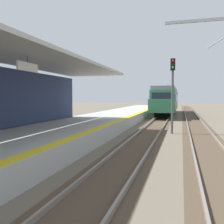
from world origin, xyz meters
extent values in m
cube|color=#A8A8A3|center=(-2.50, 16.00, 0.45)|extent=(5.00, 80.00, 0.90)
cube|color=yellow|center=(-0.25, 16.00, 0.90)|extent=(0.50, 80.00, 0.01)
cube|color=white|center=(-2.20, 13.97, 3.82)|extent=(0.08, 1.40, 0.36)
cylinder|color=#333333|center=(-2.20, 13.97, 4.14)|extent=(0.03, 0.03, 0.27)
cube|color=#4C3D2D|center=(1.90, 20.00, 0.00)|extent=(2.34, 120.00, 0.01)
cube|color=slate|center=(1.18, 20.00, 0.08)|extent=(0.08, 120.00, 0.15)
cube|color=slate|center=(2.62, 20.00, 0.08)|extent=(0.08, 120.00, 0.15)
cube|color=#4C3D2D|center=(5.30, 20.00, 0.00)|extent=(2.34, 120.00, 0.01)
cube|color=slate|center=(4.58, 20.00, 0.08)|extent=(0.08, 120.00, 0.15)
cube|color=slate|center=(6.02, 20.00, 0.08)|extent=(0.08, 120.00, 0.15)
cube|color=#286647|center=(1.90, 42.46, 2.07)|extent=(2.90, 18.00, 2.70)
cube|color=slate|center=(1.90, 42.46, 3.64)|extent=(2.67, 18.00, 0.44)
cube|color=black|center=(1.90, 33.44, 2.48)|extent=(2.32, 0.06, 1.21)
cube|color=#286647|center=(1.90, 32.66, 1.60)|extent=(2.78, 1.60, 1.49)
cube|color=black|center=(3.36, 42.46, 2.48)|extent=(0.04, 15.84, 0.86)
cylinder|color=#333333|center=(1.90, 46.06, 4.31)|extent=(0.06, 0.06, 0.90)
cube|color=black|center=(1.90, 36.61, 0.36)|extent=(2.17, 2.20, 0.72)
cube|color=black|center=(1.90, 48.31, 0.36)|extent=(2.17, 2.20, 0.72)
cylinder|color=#4C4C4C|center=(3.42, 22.52, 2.20)|extent=(0.16, 0.16, 4.40)
cube|color=black|center=(3.42, 22.52, 4.80)|extent=(0.32, 0.24, 0.80)
sphere|color=red|center=(3.42, 22.38, 5.02)|extent=(0.16, 0.16, 0.16)
sphere|color=green|center=(3.42, 22.38, 4.58)|extent=(0.16, 0.16, 0.16)
cube|color=#9EA3A8|center=(5.43, 20.00, 6.90)|extent=(4.80, 0.16, 0.16)
camera|label=1|loc=(4.03, 4.86, 2.56)|focal=39.67mm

